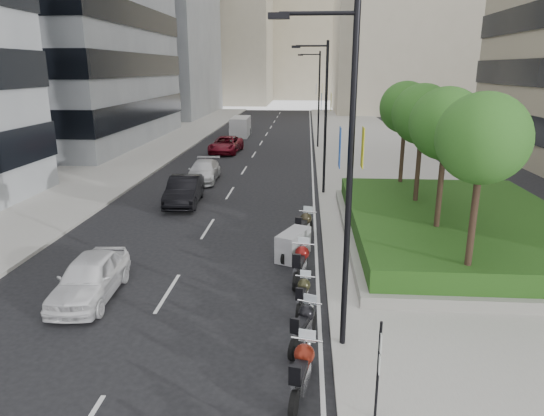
# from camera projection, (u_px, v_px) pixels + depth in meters

# --- Properties ---
(ground) EXTENTS (160.00, 160.00, 0.00)m
(ground) POSITION_uv_depth(u_px,v_px,m) (181.00, 362.00, 12.84)
(ground) COLOR black
(ground) RESTS_ON ground
(sidewalk_right) EXTENTS (10.00, 100.00, 0.15)m
(sidewalk_right) POSITION_uv_depth(u_px,v_px,m) (375.00, 159.00, 40.95)
(sidewalk_right) COLOR #9E9B93
(sidewalk_right) RESTS_ON ground
(sidewalk_left) EXTENTS (8.00, 100.00, 0.15)m
(sidewalk_left) POSITION_uv_depth(u_px,v_px,m) (132.00, 156.00, 42.38)
(sidewalk_left) COLOR #9E9B93
(sidewalk_left) RESTS_ON ground
(lane_edge) EXTENTS (0.12, 100.00, 0.01)m
(lane_edge) POSITION_uv_depth(u_px,v_px,m) (312.00, 159.00, 41.33)
(lane_edge) COLOR silver
(lane_edge) RESTS_ON ground
(lane_centre) EXTENTS (0.12, 100.00, 0.01)m
(lane_centre) POSITION_uv_depth(u_px,v_px,m) (251.00, 158.00, 41.68)
(lane_centre) COLOR silver
(lane_centre) RESTS_ON ground
(building_grey_far) EXTENTS (22.00, 26.00, 30.00)m
(building_grey_far) POSITION_uv_depth(u_px,v_px,m) (138.00, 19.00, 77.37)
(building_grey_far) COLOR gray
(building_grey_far) RESTS_ON ground
(building_cream_right) EXTENTS (28.00, 24.00, 36.00)m
(building_cream_right) POSITION_uv_depth(u_px,v_px,m) (419.00, 4.00, 82.99)
(building_cream_right) COLOR #B7AD93
(building_cream_right) RESTS_ON ground
(building_cream_left) EXTENTS (26.00, 24.00, 34.00)m
(building_cream_left) POSITION_uv_depth(u_px,v_px,m) (211.00, 23.00, 105.15)
(building_cream_left) COLOR #B7AD93
(building_cream_left) RESTS_ON ground
(building_cream_centre) EXTENTS (30.00, 24.00, 38.00)m
(building_cream_centre) POSITION_uv_depth(u_px,v_px,m) (304.00, 21.00, 122.40)
(building_cream_centre) COLOR #B7AD93
(building_cream_centre) RESTS_ON ground
(planter) EXTENTS (10.00, 14.00, 0.40)m
(planter) POSITION_uv_depth(u_px,v_px,m) (457.00, 234.00, 21.64)
(planter) COLOR gray
(planter) RESTS_ON sidewalk_right
(hedge) EXTENTS (9.40, 13.40, 0.80)m
(hedge) POSITION_uv_depth(u_px,v_px,m) (458.00, 221.00, 21.47)
(hedge) COLOR #1F4012
(hedge) RESTS_ON planter
(tree_0) EXTENTS (2.80, 2.80, 6.30)m
(tree_0) POSITION_uv_depth(u_px,v_px,m) (483.00, 139.00, 14.58)
(tree_0) COLOR #332319
(tree_0) RESTS_ON planter
(tree_1) EXTENTS (2.80, 2.80, 6.30)m
(tree_1) POSITION_uv_depth(u_px,v_px,m) (446.00, 124.00, 18.41)
(tree_1) COLOR #332319
(tree_1) RESTS_ON planter
(tree_2) EXTENTS (2.80, 2.80, 6.30)m
(tree_2) POSITION_uv_depth(u_px,v_px,m) (423.00, 115.00, 22.25)
(tree_2) COLOR #332319
(tree_2) RESTS_ON planter
(tree_3) EXTENTS (2.80, 2.80, 6.30)m
(tree_3) POSITION_uv_depth(u_px,v_px,m) (406.00, 108.00, 26.08)
(tree_3) COLOR #332319
(tree_3) RESTS_ON planter
(lamp_post_0) EXTENTS (2.34, 0.45, 9.00)m
(lamp_post_0) POSITION_uv_depth(u_px,v_px,m) (344.00, 169.00, 12.10)
(lamp_post_0) COLOR black
(lamp_post_0) RESTS_ON ground
(lamp_post_1) EXTENTS (2.34, 0.45, 9.00)m
(lamp_post_1) POSITION_uv_depth(u_px,v_px,m) (323.00, 111.00, 28.39)
(lamp_post_1) COLOR black
(lamp_post_1) RESTS_ON ground
(lamp_post_2) EXTENTS (2.34, 0.45, 9.00)m
(lamp_post_2) POSITION_uv_depth(u_px,v_px,m) (317.00, 95.00, 45.64)
(lamp_post_2) COLOR black
(lamp_post_2) RESTS_ON ground
(parking_sign) EXTENTS (0.06, 0.32, 2.50)m
(parking_sign) POSITION_uv_depth(u_px,v_px,m) (378.00, 366.00, 10.19)
(parking_sign) COLOR black
(parking_sign) RESTS_ON ground
(motorcycle_1) EXTENTS (0.79, 2.31, 1.16)m
(motorcycle_1) POSITION_uv_depth(u_px,v_px,m) (302.00, 370.00, 11.43)
(motorcycle_1) COLOR black
(motorcycle_1) RESTS_ON ground
(motorcycle_2) EXTENTS (0.92, 2.10, 1.08)m
(motorcycle_2) POSITION_uv_depth(u_px,v_px,m) (304.00, 325.00, 13.52)
(motorcycle_2) COLOR black
(motorcycle_2) RESTS_ON ground
(motorcycle_3) EXTENTS (0.65, 1.96, 0.98)m
(motorcycle_3) POSITION_uv_depth(u_px,v_px,m) (303.00, 295.00, 15.48)
(motorcycle_3) COLOR black
(motorcycle_3) RESTS_ON ground
(motorcycle_4) EXTENTS (0.82, 2.45, 1.22)m
(motorcycle_4) POSITION_uv_depth(u_px,v_px,m) (301.00, 263.00, 17.62)
(motorcycle_4) COLOR black
(motorcycle_4) RESTS_ON ground
(motorcycle_5) EXTENTS (1.45, 2.03, 1.14)m
(motorcycle_5) POSITION_uv_depth(u_px,v_px,m) (293.00, 245.00, 19.69)
(motorcycle_5) COLOR black
(motorcycle_5) RESTS_ON ground
(motorcycle_6) EXTENTS (0.98, 2.37, 1.21)m
(motorcycle_6) POSITION_uv_depth(u_px,v_px,m) (304.00, 226.00, 21.74)
(motorcycle_6) COLOR black
(motorcycle_6) RESTS_ON ground
(car_a) EXTENTS (1.96, 4.39, 1.47)m
(car_a) POSITION_uv_depth(u_px,v_px,m) (90.00, 277.00, 16.25)
(car_a) COLOR white
(car_a) RESTS_ON ground
(car_b) EXTENTS (2.04, 4.92, 1.58)m
(car_b) POSITION_uv_depth(u_px,v_px,m) (184.00, 190.00, 27.53)
(car_b) COLOR black
(car_b) RESTS_ON ground
(car_c) EXTENTS (2.11, 4.83, 1.38)m
(car_c) POSITION_uv_depth(u_px,v_px,m) (204.00, 171.00, 33.19)
(car_c) COLOR silver
(car_c) RESTS_ON ground
(car_d) EXTENTS (2.80, 5.48, 1.48)m
(car_d) POSITION_uv_depth(u_px,v_px,m) (226.00, 145.00, 44.37)
(car_d) COLOR maroon
(car_d) RESTS_ON ground
(delivery_van) EXTENTS (2.04, 5.11, 2.13)m
(delivery_van) POSITION_uv_depth(u_px,v_px,m) (240.00, 127.00, 55.03)
(delivery_van) COLOR silver
(delivery_van) RESTS_ON ground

